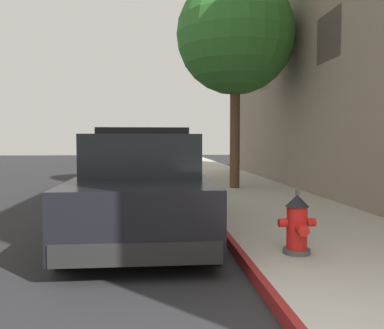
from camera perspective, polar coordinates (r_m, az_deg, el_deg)
The scene contains 7 objects.
ground_plane at distance 12.67m, azimuth -21.30°, elevation -4.01°, with size 29.54×60.00×0.20m, color #232326.
sidewalk_pavement at distance 12.42m, azimuth 6.41°, elevation -3.16°, with size 2.87×60.00×0.14m, color #ADA89E.
curb_painted_edge at distance 12.20m, azimuth -0.41°, elevation -3.26°, with size 0.08×60.00×0.14m, color maroon.
police_cruiser at distance 6.60m, azimuth -6.84°, elevation -3.00°, with size 1.94×4.84×1.68m.
parked_car_silver_ahead at distance 14.39m, azimuth -6.67°, elevation 0.41°, with size 1.94×4.84×1.56m.
fire_hydrant at distance 5.03m, azimuth 14.38°, elevation -8.05°, with size 0.44×0.40×0.76m.
street_tree at distance 12.02m, azimuth 6.05°, elevation 17.34°, with size 3.29×3.29×5.91m.
Camera 1 is at (-1.08, -2.08, 1.47)m, focal length 38.41 mm.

